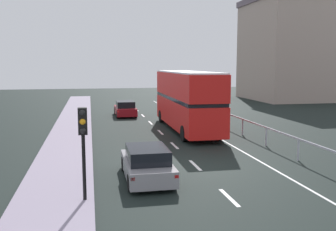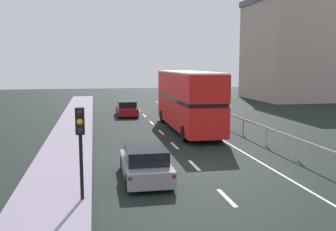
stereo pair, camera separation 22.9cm
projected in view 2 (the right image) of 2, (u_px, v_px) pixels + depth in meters
ground_plane at (196, 169)px, 17.56m from camera, size 75.62×120.00×0.10m
near_sidewalk_kerb at (59, 173)px, 16.39m from camera, size 2.78×80.00×0.14m
lane_paint_markings at (195, 134)px, 26.08m from camera, size 3.45×46.00×0.01m
bridge_side_railing at (234, 118)px, 27.18m from camera, size 0.10×42.00×1.12m
distant_building_block at (323, 49)px, 51.78m from camera, size 19.68×12.29×13.58m
double_decker_bus_red at (188, 99)px, 27.15m from camera, size 2.62×10.96×4.22m
hatchback_car_near at (145, 164)px, 15.67m from camera, size 1.86×4.17×1.38m
traffic_signal_pole at (80, 131)px, 12.71m from camera, size 0.30×0.42×3.16m
sedan_car_ahead at (127, 109)px, 35.04m from camera, size 1.84×4.17×1.40m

